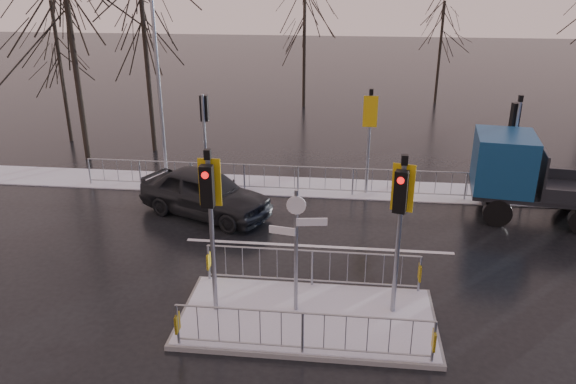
# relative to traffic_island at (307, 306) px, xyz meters

# --- Properties ---
(ground) EXTENTS (120.00, 120.00, 0.00)m
(ground) POSITION_rel_traffic_island_xyz_m (0.01, -0.01, -0.39)
(ground) COLOR black
(ground) RESTS_ON ground
(snow_verge) EXTENTS (30.00, 2.00, 0.04)m
(snow_verge) POSITION_rel_traffic_island_xyz_m (0.01, 8.59, -0.37)
(snow_verge) COLOR white
(snow_verge) RESTS_ON ground
(lane_markings) EXTENTS (8.00, 11.38, 0.01)m
(lane_markings) POSITION_rel_traffic_island_xyz_m (0.01, -0.34, -0.39)
(lane_markings) COLOR silver
(lane_markings) RESTS_ON ground
(traffic_island) EXTENTS (6.00, 3.04, 4.15)m
(traffic_island) POSITION_rel_traffic_island_xyz_m (0.00, 0.00, 0.00)
(traffic_island) COLOR slate
(traffic_island) RESTS_ON ground
(far_kerb_fixtures) EXTENTS (18.00, 0.65, 3.83)m
(far_kerb_fixtures) POSITION_rel_traffic_island_xyz_m (0.31, 8.08, 0.63)
(far_kerb_fixtures) COLOR gray
(far_kerb_fixtures) RESTS_ON ground
(car_far_lane) EXTENTS (4.98, 3.52, 1.57)m
(car_far_lane) POSITION_rel_traffic_island_xyz_m (-3.88, 5.72, 0.40)
(car_far_lane) COLOR black
(car_far_lane) RESTS_ON ground
(flatbed_truck) EXTENTS (6.24, 2.94, 2.79)m
(flatbed_truck) POSITION_rel_traffic_island_xyz_m (6.70, 6.74, 1.09)
(flatbed_truck) COLOR black
(flatbed_truck) RESTS_ON ground
(tree_near_a) EXTENTS (4.75, 4.75, 8.97)m
(tree_near_a) POSITION_rel_traffic_island_xyz_m (-10.49, 10.99, 5.72)
(tree_near_a) COLOR black
(tree_near_a) RESTS_ON ground
(tree_near_b) EXTENTS (4.00, 4.00, 7.55)m
(tree_near_b) POSITION_rel_traffic_island_xyz_m (-7.99, 12.49, 4.76)
(tree_near_b) COLOR black
(tree_near_b) RESTS_ON ground
(tree_near_c) EXTENTS (3.50, 3.50, 6.61)m
(tree_near_c) POSITION_rel_traffic_island_xyz_m (-12.49, 13.49, 4.11)
(tree_near_c) COLOR black
(tree_near_c) RESTS_ON ground
(tree_far_a) EXTENTS (3.75, 3.75, 7.08)m
(tree_far_a) POSITION_rel_traffic_island_xyz_m (-1.99, 21.99, 4.43)
(tree_far_a) COLOR black
(tree_far_a) RESTS_ON ground
(tree_far_b) EXTENTS (3.25, 3.25, 6.14)m
(tree_far_b) POSITION_rel_traffic_island_xyz_m (6.01, 23.99, 3.79)
(tree_far_b) COLOR black
(tree_far_b) RESTS_ON ground
(street_lamp_left) EXTENTS (1.25, 0.18, 8.20)m
(street_lamp_left) POSITION_rel_traffic_island_xyz_m (-6.42, 9.49, 4.10)
(street_lamp_left) COLOR gray
(street_lamp_left) RESTS_ON ground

